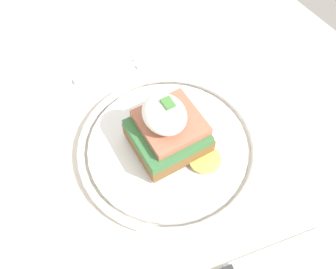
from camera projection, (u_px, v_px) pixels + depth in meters
The scene contains 4 objects.
dining_table at pixel (145, 212), 0.52m from camera, with size 0.98×0.87×0.77m.
plate at pixel (168, 145), 0.44m from camera, with size 0.24×0.24×0.02m.
sandwich at pixel (168, 130), 0.41m from camera, with size 0.11×0.10×0.09m.
fork at pixel (121, 68), 0.53m from camera, with size 0.03×0.14×0.00m.
Camera 1 is at (0.17, -0.06, 1.16)m, focal length 35.00 mm.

